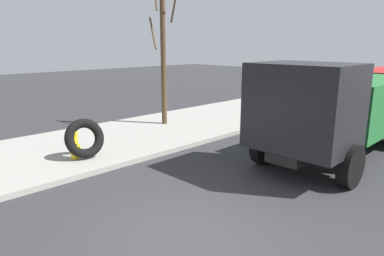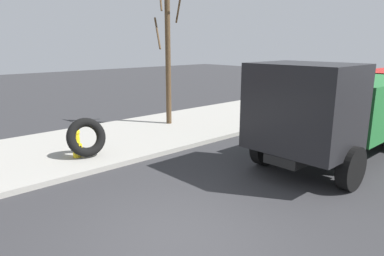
# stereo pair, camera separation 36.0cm
# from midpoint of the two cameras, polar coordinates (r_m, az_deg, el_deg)

# --- Properties ---
(ground_plane) EXTENTS (80.00, 80.00, 0.00)m
(ground_plane) POSITION_cam_midpoint_polar(r_m,az_deg,el_deg) (6.71, -0.57, -17.50)
(ground_plane) COLOR #2D2D30
(sidewalk_curb) EXTENTS (36.00, 5.00, 0.15)m
(sidewalk_curb) POSITION_cam_midpoint_polar(r_m,az_deg,el_deg) (11.93, -21.95, -3.91)
(sidewalk_curb) COLOR #99968E
(sidewalk_curb) RESTS_ON ground
(fire_hydrant) EXTENTS (0.26, 0.59, 0.91)m
(fire_hydrant) POSITION_cam_midpoint_polar(r_m,az_deg,el_deg) (10.87, -17.53, -2.15)
(fire_hydrant) COLOR yellow
(fire_hydrant) RESTS_ON sidewalk_curb
(loose_tire) EXTENTS (1.25, 0.77, 1.20)m
(loose_tire) POSITION_cam_midpoint_polar(r_m,az_deg,el_deg) (10.81, -15.99, -1.46)
(loose_tire) COLOR black
(loose_tire) RESTS_ON sidewalk_curb
(dump_truck_green) EXTENTS (7.02, 2.84, 3.00)m
(dump_truck_green) POSITION_cam_midpoint_polar(r_m,az_deg,el_deg) (11.45, 24.34, 3.08)
(dump_truck_green) COLOR #237033
(dump_truck_green) RESTS_ON ground
(bare_tree) EXTENTS (1.27, 1.26, 5.39)m
(bare_tree) POSITION_cam_midpoint_polar(r_m,az_deg,el_deg) (14.60, -3.25, 11.54)
(bare_tree) COLOR #4C3823
(bare_tree) RESTS_ON sidewalk_curb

